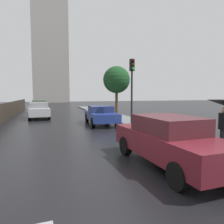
% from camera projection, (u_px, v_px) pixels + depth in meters
% --- Properties ---
extents(ground, '(120.00, 120.00, 0.00)m').
position_uv_depth(ground, '(91.00, 181.00, 5.07)').
color(ground, black).
extents(car_maroon_near_kerb, '(1.88, 4.45, 1.49)m').
position_uv_depth(car_maroon_near_kerb, '(168.00, 140.00, 6.17)').
color(car_maroon_near_kerb, maroon).
rests_on(car_maroon_near_kerb, ground).
extents(car_blue_mid_road, '(2.04, 4.54, 1.31)m').
position_uv_depth(car_blue_mid_road, '(101.00, 115.00, 14.84)').
color(car_blue_mid_road, navy).
rests_on(car_blue_mid_road, ground).
extents(car_green_far_ahead, '(1.91, 3.98, 1.49)m').
position_uv_depth(car_green_far_ahead, '(40.00, 106.00, 24.56)').
color(car_green_far_ahead, slate).
rests_on(car_green_far_ahead, ground).
extents(car_silver_far_lane, '(2.02, 4.61, 1.42)m').
position_uv_depth(car_silver_far_lane, '(39.00, 110.00, 18.54)').
color(car_silver_far_lane, '#B2B5BA').
rests_on(car_silver_far_lane, ground).
extents(traffic_light, '(0.26, 0.39, 4.25)m').
position_uv_depth(traffic_light, '(132.00, 80.00, 13.25)').
color(traffic_light, black).
rests_on(traffic_light, sidewalk_strip).
extents(street_tree_near, '(3.07, 3.07, 5.36)m').
position_uv_depth(street_tree_near, '(117.00, 80.00, 23.61)').
color(street_tree_near, '#4C3823').
rests_on(street_tree_near, ground).
extents(distant_tower, '(9.79, 11.36, 36.10)m').
position_uv_depth(distant_tower, '(51.00, 45.00, 58.46)').
color(distant_tower, '#9E9993').
rests_on(distant_tower, ground).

